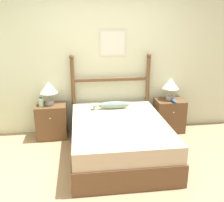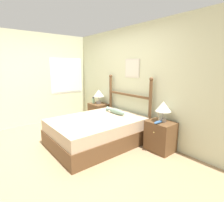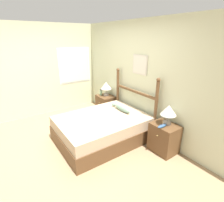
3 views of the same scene
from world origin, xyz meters
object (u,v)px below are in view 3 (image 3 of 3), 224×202
table_lamp_right (169,111)px  bottle (101,92)px  model_boat (162,126)px  bed (102,128)px  fish_pillow (121,108)px  table_lamp_left (106,86)px  nightstand_left (106,105)px  nightstand_right (164,138)px

table_lamp_right → bottle: (-2.27, -0.11, -0.20)m
table_lamp_right → model_boat: 0.30m
bed → fish_pillow: (-0.04, 0.56, 0.34)m
table_lamp_left → model_boat: 2.18m
table_lamp_right → fish_pillow: 1.16m
model_boat → fish_pillow: bearing=-175.4°
nightstand_left → fish_pillow: bearing=-12.2°
bottle → fish_pillow: (1.16, -0.15, -0.06)m
nightstand_right → table_lamp_left: table_lamp_left is taller
table_lamp_right → bottle: size_ratio=2.18×
table_lamp_left → table_lamp_right: size_ratio=1.00×
nightstand_right → model_boat: model_boat is taller
nightstand_left → bed: bearing=-36.2°
bottle → fish_pillow: size_ratio=0.30×
fish_pillow → table_lamp_left: bearing=166.3°
nightstand_left → fish_pillow: size_ratio=0.97×
nightstand_left → table_lamp_left: table_lamp_left is taller
table_lamp_left → table_lamp_right: same height
table_lamp_left → model_boat: size_ratio=1.70×
nightstand_left → bottle: bearing=-154.3°
table_lamp_left → fish_pillow: size_ratio=0.65×
table_lamp_right → fish_pillow: (-1.10, -0.26, -0.26)m
nightstand_right → bottle: bearing=-178.3°
table_lamp_left → bottle: size_ratio=2.18×
nightstand_right → table_lamp_right: (0.00, 0.04, 0.58)m
model_boat → bed: bearing=-149.2°
bottle → bed: bearing=-30.4°
table_lamp_right → nightstand_left: bearing=-178.9°
model_boat → nightstand_left: bearing=176.6°
fish_pillow → nightstand_left: bearing=167.8°
bed → bottle: (-1.20, 0.71, 0.40)m
nightstand_left → nightstand_right: (2.12, 0.00, 0.00)m
table_lamp_left → table_lamp_right: bearing=0.2°
nightstand_right → table_lamp_left: (-2.14, 0.03, 0.58)m
nightstand_left → model_boat: (2.15, -0.13, 0.32)m
bed → table_lamp_left: bearing=143.0°
nightstand_left → fish_pillow: (1.02, -0.22, 0.32)m
nightstand_left → nightstand_right: same height
bed → table_lamp_right: (1.06, 0.82, 0.60)m
bottle → fish_pillow: bottle is taller
model_boat → table_lamp_right: bearing=97.7°
table_lamp_right → bottle: bearing=-177.3°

